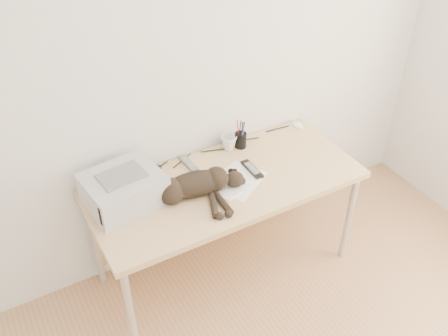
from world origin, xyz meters
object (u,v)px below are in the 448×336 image
printer (124,189)px  mug (229,142)px  cat (192,187)px  pen_cup (241,140)px  mouse (298,124)px  desk (219,191)px

printer → mug: (0.75, 0.16, -0.04)m
cat → pen_cup: (0.48, 0.28, -0.01)m
mug → mouse: bearing=0.0°
pen_cup → cat: bearing=-149.7°
mouse → pen_cup: bearing=-174.8°
desk → pen_cup: 0.36m
mug → pen_cup: size_ratio=0.55×
cat → mouse: (0.94, 0.30, -0.05)m
desk → mouse: mouse is taller
printer → mouse: size_ratio=4.08×
cat → pen_cup: 0.56m
pen_cup → desk: bearing=-145.9°
pen_cup → printer: bearing=-170.2°
cat → mouse: cat is taller
mouse → cat: bearing=-159.6°
mug → pen_cup: 0.08m
printer → pen_cup: 0.84m
desk → mouse: bearing=15.1°
mug → mouse: (0.54, 0.00, -0.03)m
desk → cat: 0.32m
mouse → mug: bearing=-177.2°
printer → pen_cup: (0.83, 0.14, -0.04)m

